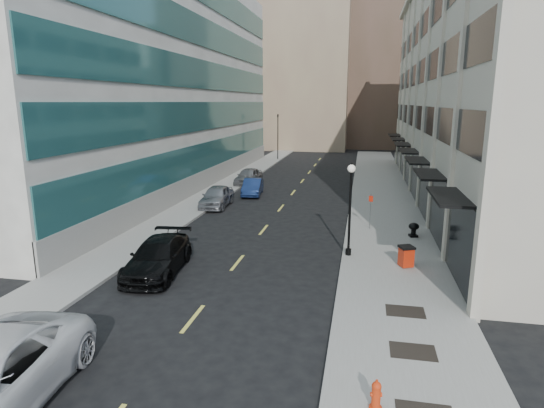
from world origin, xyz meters
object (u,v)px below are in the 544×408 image
at_px(fire_hydrant, 376,395).
at_px(sign_post, 371,206).
at_px(trash_bin, 406,256).
at_px(car_silver_sedan, 217,196).
at_px(car_grey_sedan, 248,176).
at_px(urn_planter, 414,228).
at_px(car_blue_sedan, 253,187).
at_px(lamppost, 350,202).
at_px(car_black_pickup, 158,257).
at_px(traffic_signal, 278,117).

distance_m(fire_hydrant, sign_post, 17.02).
height_order(trash_bin, sign_post, sign_post).
height_order(car_silver_sedan, car_grey_sedan, car_silver_sedan).
distance_m(trash_bin, urn_planter, 5.21).
distance_m(car_silver_sedan, car_grey_sedan, 9.65).
height_order(car_blue_sedan, urn_planter, car_blue_sedan).
bearing_deg(sign_post, car_blue_sedan, 158.85).
bearing_deg(lamppost, trash_bin, -23.90).
height_order(car_black_pickup, urn_planter, car_black_pickup).
relative_size(trash_bin, urn_planter, 1.25).
bearing_deg(fire_hydrant, car_grey_sedan, 100.74).
xyz_separation_m(traffic_signal, car_grey_sedan, (0.70, -18.88, -4.94)).
height_order(fire_hydrant, trash_bin, trash_bin).
distance_m(traffic_signal, lamppost, 39.77).
bearing_deg(lamppost, car_black_pickup, -155.74).
distance_m(car_silver_sedan, urn_planter, 14.79).
xyz_separation_m(car_blue_sedan, sign_post, (9.60, -9.26, 0.88)).
xyz_separation_m(fire_hydrant, urn_planter, (2.44, 15.77, 0.10)).
bearing_deg(car_black_pickup, urn_planter, 26.09).
distance_m(traffic_signal, car_blue_sedan, 24.39).
bearing_deg(fire_hydrant, car_silver_sedan, 108.49).
bearing_deg(car_silver_sedan, traffic_signal, 88.63).
height_order(car_silver_sedan, car_blue_sedan, car_silver_sedan).
bearing_deg(fire_hydrant, traffic_signal, 94.33).
height_order(car_black_pickup, trash_bin, car_black_pickup).
bearing_deg(trash_bin, urn_planter, 56.89).
xyz_separation_m(car_blue_sedan, trash_bin, (11.20, -15.61, 0.00)).
height_order(car_silver_sedan, sign_post, sign_post).
xyz_separation_m(car_grey_sedan, sign_post, (11.20, -14.12, 0.80)).
xyz_separation_m(lamppost, urn_planter, (3.54, 3.94, -2.27)).
height_order(fire_hydrant, sign_post, sign_post).
relative_size(sign_post, urn_planter, 2.69).
distance_m(car_black_pickup, lamppost, 9.56).
xyz_separation_m(trash_bin, urn_planter, (0.84, 5.14, -0.05)).
height_order(traffic_signal, sign_post, traffic_signal).
bearing_deg(trash_bin, car_black_pickup, 169.45).
bearing_deg(trash_bin, sign_post, 80.34).
relative_size(car_grey_sedan, lamppost, 0.97).
xyz_separation_m(car_black_pickup, fire_hydrant, (9.60, -8.00, -0.23)).
relative_size(lamppost, sign_post, 2.15).
relative_size(fire_hydrant, trash_bin, 0.80).
distance_m(car_grey_sedan, fire_hydrant, 33.07).
relative_size(car_silver_sedan, lamppost, 0.99).
bearing_deg(car_grey_sedan, car_black_pickup, -82.52).
bearing_deg(car_blue_sedan, urn_planter, -47.93).
height_order(car_blue_sedan, lamppost, lamppost).
height_order(car_blue_sedan, trash_bin, car_blue_sedan).
xyz_separation_m(traffic_signal, sign_post, (11.90, -33.01, -4.14)).
height_order(fire_hydrant, urn_planter, fire_hydrant).
xyz_separation_m(traffic_signal, car_blue_sedan, (2.30, -23.75, -5.02)).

